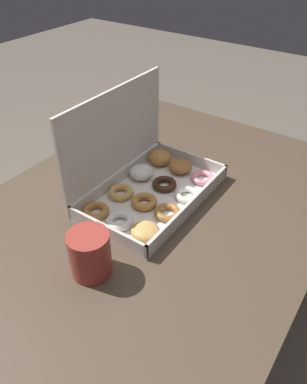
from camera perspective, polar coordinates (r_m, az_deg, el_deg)
The scene contains 4 objects.
ground_plane at distance 1.59m, azimuth 0.40°, elevation -22.38°, with size 8.00×8.00×0.00m, color #6B6054.
dining_table at distance 1.10m, azimuth 0.53°, elevation -5.62°, with size 1.17×0.86×0.72m.
donut_box at distance 1.05m, azimuth -1.34°, elevation 2.31°, with size 0.41×0.26×0.29m.
coffee_mug at distance 0.83m, azimuth -9.67°, elevation -9.18°, with size 0.09×0.09×0.11m.
Camera 1 is at (-0.67, -0.45, 1.37)m, focal length 35.00 mm.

